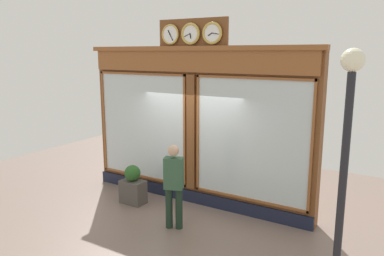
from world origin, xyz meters
TOP-DOWN VIEW (x-y plane):
  - ground_plane at (0.00, 2.80)m, footprint 14.00×14.00m
  - shop_facade at (-0.00, -0.13)m, footprint 5.68×0.42m
  - pedestrian at (-0.40, 1.32)m, footprint 0.41×0.33m
  - street_lamp at (-3.59, 2.24)m, footprint 0.28×0.28m
  - planter_box at (1.12, 0.77)m, footprint 0.56×0.36m
  - planter_shrub at (1.12, 0.77)m, footprint 0.37×0.37m

SIDE VIEW (x-z plane):
  - ground_plane at x=0.00m, z-range 0.00..0.00m
  - planter_box at x=1.12m, z-range 0.00..0.54m
  - planter_shrub at x=1.12m, z-range 0.54..0.90m
  - pedestrian at x=-0.40m, z-range 0.09..1.78m
  - shop_facade at x=0.00m, z-range -0.26..3.86m
  - street_lamp at x=-3.59m, z-range 0.57..4.03m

